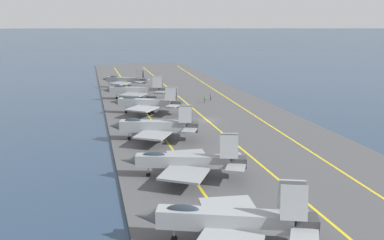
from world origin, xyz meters
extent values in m
plane|color=navy|center=(0.00, 0.00, 0.00)|extent=(2000.00, 2000.00, 0.00)
cube|color=#4C4C4F|center=(0.00, 0.00, 0.20)|extent=(226.95, 40.72, 0.40)
cube|color=yellow|center=(0.00, -11.20, 0.40)|extent=(204.07, 9.30, 0.01)
cube|color=yellow|center=(0.00, 0.00, 0.40)|extent=(204.25, 0.36, 0.01)
cube|color=yellow|center=(0.00, 11.20, 0.40)|extent=(204.24, 3.11, 0.01)
cube|color=#93999E|center=(-46.51, 12.09, 2.92)|extent=(5.99, 12.31, 1.75)
cone|color=#5B5E60|center=(-43.99, 18.89, 2.92)|extent=(2.38, 2.79, 1.67)
cube|color=#38383A|center=(-49.10, 5.13, 2.92)|extent=(2.60, 2.60, 1.49)
ellipsoid|color=#232D38|center=(-45.19, 15.65, 3.75)|extent=(1.96, 3.18, 0.96)
cube|color=#93999E|center=(-43.37, 10.47, 2.35)|extent=(5.82, 5.95, 0.28)
cube|color=#93999E|center=(-49.49, 6.72, 5.35)|extent=(1.71, 2.54, 3.07)
cube|color=#93999E|center=(-47.76, 6.08, 5.35)|extent=(1.71, 2.54, 3.07)
cube|color=#93999E|center=(-51.05, 6.40, 2.92)|extent=(3.61, 3.45, 0.20)
cube|color=#93999E|center=(-46.78, 4.81, 2.92)|extent=(3.18, 2.83, 0.20)
cylinder|color=#B2B2B7|center=(-44.90, 16.44, 1.22)|extent=(0.16, 0.16, 1.64)
cylinder|color=black|center=(-44.90, 16.44, 0.70)|extent=(0.42, 0.64, 0.60)
cylinder|color=#B2B2B7|center=(-45.80, 10.48, 1.22)|extent=(0.16, 0.16, 1.64)
cylinder|color=black|center=(-45.80, 10.48, 0.70)|extent=(0.42, 0.64, 0.60)
cube|color=gray|center=(-29.52, 12.09, 2.76)|extent=(5.17, 12.27, 1.58)
cone|color=#5B5E60|center=(-27.39, 18.95, 2.76)|extent=(2.12, 2.68, 1.50)
cube|color=#38383A|center=(-31.69, 5.07, 2.76)|extent=(2.32, 2.45, 1.34)
ellipsoid|color=#232D38|center=(-28.40, 15.68, 3.50)|extent=(1.72, 3.13, 0.87)
cube|color=gray|center=(-32.86, 12.69, 2.24)|extent=(7.20, 7.25, 0.28)
cube|color=gray|center=(-26.42, 10.69, 2.24)|extent=(5.47, 5.63, 0.28)
cube|color=gray|center=(-32.09, 6.59, 5.05)|extent=(1.57, 2.51, 2.96)
cube|color=gray|center=(-30.51, 6.10, 5.05)|extent=(1.57, 2.51, 2.96)
cube|color=gray|center=(-33.64, 6.20, 2.76)|extent=(3.56, 3.36, 0.20)
cube|color=gray|center=(-29.46, 4.90, 2.76)|extent=(3.07, 2.67, 0.20)
cylinder|color=#B2B2B7|center=(-28.15, 16.47, 1.18)|extent=(0.16, 0.16, 1.57)
cylinder|color=black|center=(-28.15, 16.47, 0.70)|extent=(0.39, 0.64, 0.60)
cylinder|color=#B2B2B7|center=(-30.94, 11.22, 1.18)|extent=(0.16, 0.16, 1.57)
cylinder|color=black|center=(-30.94, 11.22, 0.70)|extent=(0.39, 0.64, 0.60)
cylinder|color=#B2B2B7|center=(-28.83, 10.56, 1.18)|extent=(0.16, 0.16, 1.57)
cylinder|color=black|center=(-28.83, 10.56, 0.70)|extent=(0.39, 0.64, 0.60)
cube|color=gray|center=(-11.49, 13.14, 2.95)|extent=(5.23, 11.56, 1.90)
cone|color=#5B5E60|center=(-9.50, 19.52, 2.95)|extent=(2.37, 2.62, 1.80)
cube|color=#38383A|center=(-13.52, 6.60, 2.95)|extent=(2.64, 2.43, 1.61)
ellipsoid|color=#232D38|center=(-10.45, 16.48, 3.85)|extent=(1.83, 2.98, 1.04)
cube|color=gray|center=(-14.92, 13.80, 2.34)|extent=(6.90, 6.87, 0.28)
cube|color=gray|center=(-8.29, 11.73, 2.34)|extent=(5.32, 5.26, 0.28)
cube|color=gray|center=(-14.10, 8.08, 5.27)|extent=(1.47, 2.33, 2.71)
cube|color=gray|center=(-12.20, 7.49, 5.27)|extent=(1.47, 2.33, 2.71)
cube|color=gray|center=(-15.63, 7.74, 2.95)|extent=(3.49, 3.22, 0.20)
cube|color=gray|center=(-11.14, 6.35, 2.95)|extent=(3.05, 2.52, 0.20)
cylinder|color=#B2B2B7|center=(-10.22, 17.22, 1.20)|extent=(0.16, 0.16, 1.60)
cylinder|color=black|center=(-10.22, 17.22, 0.70)|extent=(0.39, 0.64, 0.60)
cylinder|color=#B2B2B7|center=(-13.10, 12.42, 1.20)|extent=(0.16, 0.16, 1.60)
cylinder|color=black|center=(-13.10, 12.42, 0.70)|extent=(0.39, 0.64, 0.60)
cylinder|color=#B2B2B7|center=(-10.57, 11.63, 1.20)|extent=(0.16, 0.16, 1.60)
cylinder|color=black|center=(-10.57, 11.63, 0.70)|extent=(0.39, 0.64, 0.60)
cube|color=#93999E|center=(9.04, 11.68, 2.97)|extent=(6.59, 11.75, 1.69)
cone|color=#5B5E60|center=(11.98, 18.09, 2.97)|extent=(2.41, 2.76, 1.60)
cube|color=#38383A|center=(6.04, 5.11, 2.97)|extent=(2.58, 2.60, 1.43)
ellipsoid|color=#232D38|center=(10.58, 15.03, 3.77)|extent=(2.07, 3.07, 0.93)
cube|color=#93999E|center=(5.57, 12.81, 2.42)|extent=(7.63, 7.58, 0.28)
cube|color=#93999E|center=(12.17, 9.79, 2.42)|extent=(6.44, 6.19, 0.28)
cube|color=#93999E|center=(5.78, 6.67, 5.19)|extent=(1.74, 2.45, 2.72)
cube|color=#93999E|center=(7.39, 5.94, 5.19)|extent=(1.74, 2.45, 2.72)
cube|color=#93999E|center=(4.20, 6.49, 2.97)|extent=(3.61, 3.48, 0.20)
cube|color=#93999E|center=(8.28, 4.62, 2.97)|extent=(3.29, 2.93, 0.20)
cylinder|color=#B2B2B7|center=(10.92, 15.78, 1.26)|extent=(0.16, 0.16, 1.73)
cylinder|color=black|center=(10.92, 15.78, 0.70)|extent=(0.45, 0.64, 0.60)
cylinder|color=#B2B2B7|center=(7.46, 11.05, 1.26)|extent=(0.16, 0.16, 1.73)
cylinder|color=black|center=(7.46, 11.05, 0.70)|extent=(0.45, 0.64, 0.60)
cylinder|color=#B2B2B7|center=(9.60, 10.07, 1.26)|extent=(0.16, 0.16, 1.73)
cylinder|color=black|center=(9.60, 10.07, 0.70)|extent=(0.45, 0.64, 0.60)
cube|color=gray|center=(26.76, 12.14, 2.87)|extent=(5.40, 12.74, 1.65)
cone|color=#5B5E60|center=(28.98, 19.26, 2.87)|extent=(2.22, 2.79, 1.57)
cube|color=#38383A|center=(24.48, 4.86, 2.87)|extent=(2.44, 2.55, 1.41)
ellipsoid|color=#232D38|center=(27.92, 15.87, 3.65)|extent=(1.80, 3.25, 0.91)
cube|color=gray|center=(23.37, 12.75, 2.33)|extent=(7.30, 7.43, 0.28)
cube|color=gray|center=(29.88, 10.72, 2.33)|extent=(5.48, 5.84, 0.28)
cube|color=gray|center=(24.07, 6.44, 5.14)|extent=(1.58, 2.58, 2.86)
cube|color=gray|center=(25.73, 5.93, 5.14)|extent=(1.58, 2.58, 2.86)
cube|color=gray|center=(22.51, 6.02, 2.87)|extent=(3.60, 3.44, 0.20)
cube|color=gray|center=(26.77, 4.69, 2.87)|extent=(3.09, 2.76, 0.20)
cylinder|color=#B2B2B7|center=(28.18, 16.70, 1.22)|extent=(0.16, 0.16, 1.64)
cylinder|color=black|center=(28.18, 16.70, 0.70)|extent=(0.39, 0.64, 0.60)
cylinder|color=#B2B2B7|center=(25.26, 11.25, 1.22)|extent=(0.16, 0.16, 1.64)
cylinder|color=black|center=(25.26, 11.25, 0.70)|extent=(0.39, 0.64, 0.60)
cylinder|color=#B2B2B7|center=(27.47, 10.56, 1.22)|extent=(0.16, 0.16, 1.64)
cylinder|color=black|center=(27.47, 10.56, 0.70)|extent=(0.39, 0.64, 0.60)
cube|color=gray|center=(45.49, 13.24, 2.98)|extent=(7.38, 10.29, 1.52)
cone|color=#5B5E60|center=(49.03, 18.74, 2.98)|extent=(2.37, 2.57, 1.45)
cube|color=#38383A|center=(41.87, 7.61, 2.98)|extent=(2.46, 2.48, 1.29)
ellipsoid|color=#232D38|center=(47.35, 16.11, 3.70)|extent=(2.19, 2.76, 0.84)
cube|color=gray|center=(42.55, 14.68, 2.49)|extent=(6.96, 6.97, 0.28)
cube|color=gray|center=(48.02, 11.15, 2.49)|extent=(6.29, 6.22, 0.28)
cube|color=gray|center=(41.85, 9.07, 5.04)|extent=(1.85, 2.24, 2.57)
cube|color=gray|center=(43.20, 8.20, 5.04)|extent=(1.85, 2.24, 2.57)
cube|color=gray|center=(40.30, 9.16, 2.98)|extent=(3.50, 3.47, 0.20)
cube|color=gray|center=(43.93, 6.82, 2.98)|extent=(3.41, 3.05, 0.20)
cylinder|color=#B2B2B7|center=(47.76, 16.75, 1.31)|extent=(0.16, 0.16, 1.82)
cylinder|color=black|center=(47.76, 16.75, 0.70)|extent=(0.51, 0.62, 0.60)
cylinder|color=#B2B2B7|center=(43.98, 12.85, 1.31)|extent=(0.16, 0.16, 1.82)
cylinder|color=black|center=(43.98, 12.85, 0.70)|extent=(0.51, 0.62, 0.60)
cylinder|color=#B2B2B7|center=(45.77, 11.70, 1.31)|extent=(0.16, 0.16, 1.82)
cylinder|color=black|center=(45.77, 11.70, 0.70)|extent=(0.51, 0.62, 0.60)
cylinder|color=#383328|center=(20.85, -7.05, 0.87)|extent=(0.24, 0.24, 0.93)
cube|color=purple|center=(20.85, -7.05, 1.62)|extent=(0.41, 0.46, 0.58)
sphere|color=tan|center=(20.85, -7.05, 2.04)|extent=(0.22, 0.22, 0.22)
sphere|color=purple|center=(20.85, -7.05, 2.10)|extent=(0.24, 0.24, 0.24)
cylinder|color=#4C473D|center=(17.94, -4.59, 0.84)|extent=(0.24, 0.24, 0.88)
cube|color=green|center=(17.94, -4.59, 1.55)|extent=(0.43, 0.33, 0.54)
sphere|color=tan|center=(17.94, -4.59, 1.95)|extent=(0.22, 0.22, 0.22)
sphere|color=green|center=(17.94, -4.59, 2.01)|extent=(0.24, 0.24, 0.24)
camera|label=1|loc=(-78.80, 23.32, 20.82)|focal=38.00mm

